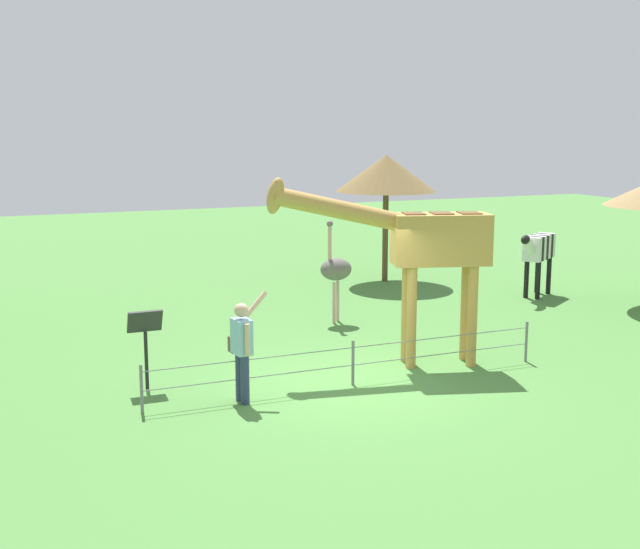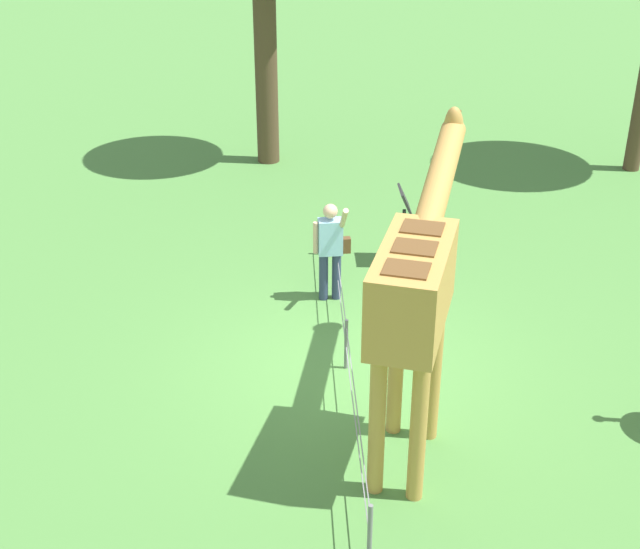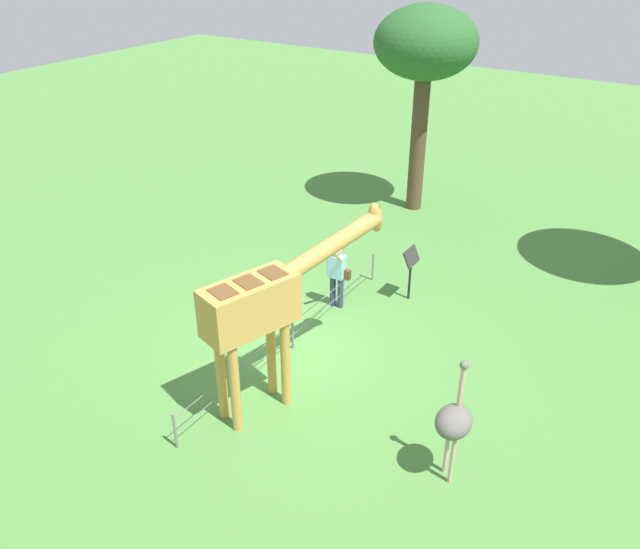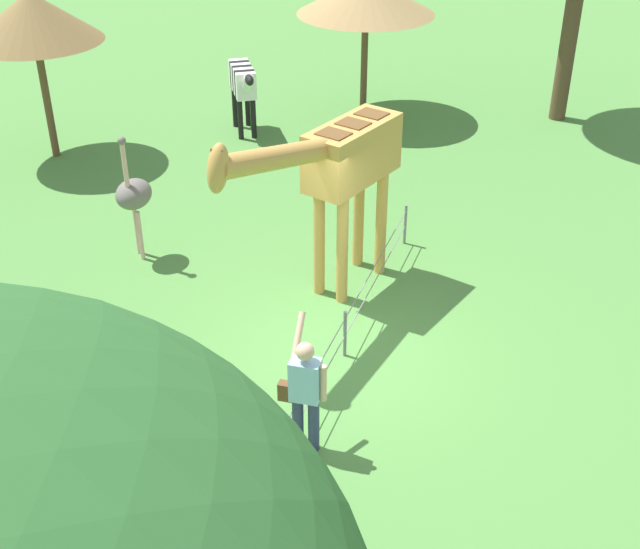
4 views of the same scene
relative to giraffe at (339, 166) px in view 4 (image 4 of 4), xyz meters
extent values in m
plane|color=#4C843D|center=(1.62, 0.55, -2.18)|extent=(60.00, 60.00, 0.00)
cylinder|color=#C69347|center=(0.25, 0.15, -1.27)|extent=(0.18, 0.18, 1.83)
cylinder|color=#C69347|center=(0.12, -0.27, -1.27)|extent=(0.18, 0.18, 1.83)
cylinder|color=#C69347|center=(-0.80, 0.48, -1.27)|extent=(0.18, 0.18, 1.83)
cylinder|color=#C69347|center=(-0.93, 0.06, -1.27)|extent=(0.18, 0.18, 1.83)
cube|color=#C69347|center=(-0.34, 0.10, 0.09)|extent=(1.83, 1.17, 0.90)
cube|color=brown|center=(0.14, -0.04, 0.55)|extent=(0.47, 0.53, 0.02)
cube|color=brown|center=(-0.34, 0.10, 0.55)|extent=(0.47, 0.53, 0.02)
cube|color=brown|center=(-0.81, 0.25, 0.55)|extent=(0.47, 0.53, 0.02)
cylinder|color=#C69347|center=(1.34, -0.42, 0.62)|extent=(2.38, 1.01, 0.83)
ellipsoid|color=#C69347|center=(2.45, -0.76, 0.88)|extent=(0.47, 0.37, 0.69)
cylinder|color=brown|center=(2.45, -0.70, 1.06)|extent=(0.05, 0.05, 0.14)
cylinder|color=brown|center=(2.45, -0.82, 1.06)|extent=(0.05, 0.05, 0.14)
cylinder|color=navy|center=(3.59, 0.66, -1.79)|extent=(0.14, 0.14, 0.78)
cylinder|color=navy|center=(3.58, 0.86, -1.79)|extent=(0.14, 0.14, 0.78)
cube|color=#8CBFE0|center=(3.58, 0.76, -1.13)|extent=(0.27, 0.38, 0.55)
sphere|color=#D8AD8C|center=(3.58, 0.76, -0.71)|extent=(0.22, 0.22, 0.22)
cylinder|color=#D8AD8C|center=(3.31, 0.58, -0.70)|extent=(0.44, 0.11, 0.45)
cylinder|color=#D8AD8C|center=(3.57, 0.98, -1.13)|extent=(0.08, 0.08, 0.50)
cube|color=brown|center=(3.65, 0.54, -1.30)|extent=(0.14, 0.21, 0.24)
cylinder|color=black|center=(-5.58, -3.81, -1.71)|extent=(0.12, 0.12, 0.95)
cylinder|color=black|center=(-5.42, -4.06, -1.71)|extent=(0.12, 0.12, 0.95)
cylinder|color=black|center=(-6.25, -4.24, -1.71)|extent=(0.12, 0.12, 0.95)
cylinder|color=black|center=(-6.09, -4.50, -1.71)|extent=(0.12, 0.12, 0.95)
cube|color=silver|center=(-6.27, -4.43, -0.93)|extent=(0.38, 0.46, 0.60)
cube|color=black|center=(-6.12, -4.34, -0.93)|extent=(0.38, 0.46, 0.60)
cube|color=silver|center=(-5.98, -4.25, -0.93)|extent=(0.38, 0.46, 0.60)
cube|color=black|center=(-5.84, -4.15, -0.93)|extent=(0.38, 0.46, 0.60)
cube|color=silver|center=(-5.69, -4.06, -0.93)|extent=(0.38, 0.46, 0.60)
cube|color=black|center=(-5.55, -3.97, -0.93)|extent=(0.38, 0.46, 0.60)
cube|color=silver|center=(-5.40, -3.87, -0.93)|extent=(0.38, 0.46, 0.60)
cylinder|color=silver|center=(-5.20, -3.75, -0.78)|extent=(0.48, 0.41, 0.47)
ellipsoid|color=black|center=(-4.99, -3.61, -0.63)|extent=(0.43, 0.37, 0.22)
cylinder|color=#CC9E93|center=(0.12, -3.47, -1.73)|extent=(0.07, 0.07, 0.90)
cylinder|color=#CC9E93|center=(-0.04, -3.63, -1.73)|extent=(0.07, 0.07, 0.90)
ellipsoid|color=#66605B|center=(0.04, -3.55, -1.00)|extent=(0.70, 0.56, 0.49)
cylinder|color=#CC9E93|center=(0.19, -3.55, -0.45)|extent=(0.08, 0.08, 0.80)
sphere|color=#66605B|center=(0.19, -3.55, 0.00)|extent=(0.14, 0.14, 0.14)
cylinder|color=brown|center=(-7.86, -1.91, -0.98)|extent=(0.16, 0.16, 2.40)
cylinder|color=brown|center=(-3.23, -7.49, -0.94)|extent=(0.16, 0.16, 2.49)
cone|color=brown|center=(-3.23, -7.49, 0.80)|extent=(2.74, 2.74, 0.99)
cylinder|color=brown|center=(-9.11, 2.60, -0.13)|extent=(0.38, 0.38, 4.10)
cylinder|color=black|center=(4.81, -0.52, -1.71)|extent=(0.06, 0.06, 0.95)
cube|color=#2D2D2D|center=(4.81, -0.52, -1.05)|extent=(0.56, 0.21, 0.38)
cylinder|color=slate|center=(-1.88, 0.64, -1.81)|extent=(0.05, 0.05, 0.75)
cylinder|color=slate|center=(1.62, 0.64, -1.81)|extent=(0.05, 0.05, 0.75)
cylinder|color=slate|center=(5.12, 0.64, -1.81)|extent=(0.05, 0.05, 0.75)
cube|color=slate|center=(1.62, 0.64, -1.54)|extent=(7.00, 0.01, 0.01)
cube|color=slate|center=(1.62, 0.64, -1.84)|extent=(7.00, 0.01, 0.01)
camera|label=1|loc=(7.35, 12.60, 2.06)|focal=46.51mm
camera|label=2|loc=(-8.12, 1.36, 4.29)|focal=48.26mm
camera|label=3|loc=(-7.52, -5.96, 5.90)|focal=36.27mm
camera|label=4|loc=(10.85, 3.45, 5.03)|focal=46.84mm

